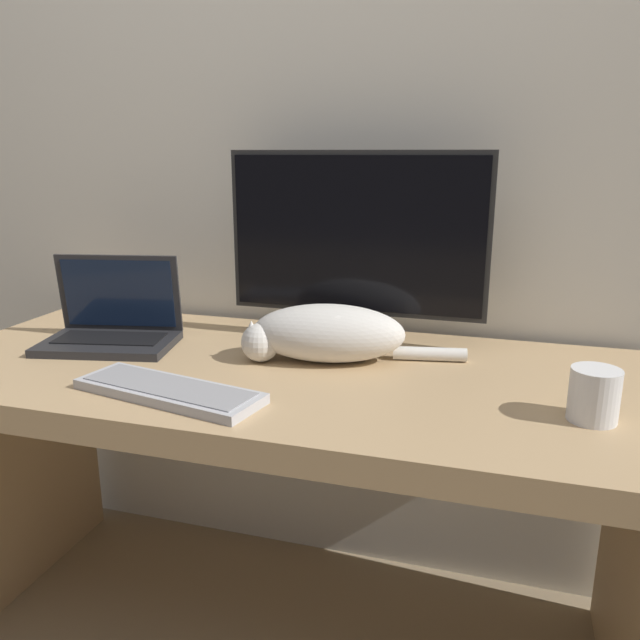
{
  "coord_description": "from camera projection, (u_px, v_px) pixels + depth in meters",
  "views": [
    {
      "loc": [
        0.48,
        -0.89,
        1.22
      ],
      "look_at": [
        0.11,
        0.33,
        0.87
      ],
      "focal_mm": 35.0,
      "sensor_mm": 36.0,
      "label": 1
    }
  ],
  "objects": [
    {
      "name": "external_keyboard",
      "position": [
        169.0,
        391.0,
        1.24
      ],
      "size": [
        0.42,
        0.2,
        0.02
      ],
      "rotation": [
        0.0,
        0.0,
        -0.2
      ],
      "color": "#BCBCC1",
      "rests_on": "desk"
    },
    {
      "name": "monitor",
      "position": [
        356.0,
        243.0,
        1.53
      ],
      "size": [
        0.65,
        0.17,
        0.48
      ],
      "color": "#282828",
      "rests_on": "desk"
    },
    {
      "name": "cat",
      "position": [
        325.0,
        332.0,
        1.44
      ],
      "size": [
        0.51,
        0.22,
        0.13
      ],
      "rotation": [
        0.0,
        0.0,
        0.18
      ],
      "color": "silver",
      "rests_on": "desk"
    },
    {
      "name": "coffee_mug",
      "position": [
        594.0,
        395.0,
        1.12
      ],
      "size": [
        0.09,
        0.09,
        0.1
      ],
      "color": "white",
      "rests_on": "desk"
    },
    {
      "name": "desk",
      "position": [
        279.0,
        426.0,
        1.46
      ],
      "size": [
        1.66,
        0.73,
        0.75
      ],
      "color": "tan",
      "rests_on": "ground_plane"
    },
    {
      "name": "wall_back",
      "position": [
        329.0,
        120.0,
        1.67
      ],
      "size": [
        6.4,
        0.06,
        2.6
      ],
      "color": "silver",
      "rests_on": "ground_plane"
    },
    {
      "name": "laptop",
      "position": [
        112.0,
        327.0,
        1.57
      ],
      "size": [
        0.35,
        0.26,
        0.22
      ],
      "rotation": [
        0.0,
        0.0,
        0.2
      ],
      "color": "#232326",
      "rests_on": "desk"
    }
  ]
}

